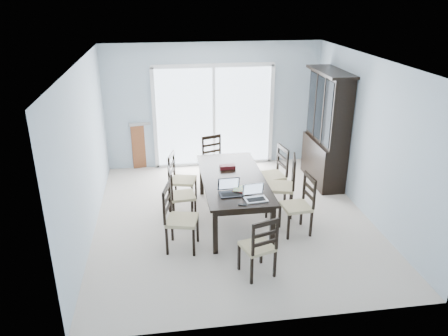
{
  "coord_description": "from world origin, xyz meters",
  "views": [
    {
      "loc": [
        -1.08,
        -6.38,
        3.57
      ],
      "look_at": [
        -0.15,
        0.0,
        0.92
      ],
      "focal_mm": 35.0,
      "sensor_mm": 36.0,
      "label": 1
    }
  ],
  "objects": [
    {
      "name": "floor",
      "position": [
        0.0,
        0.0,
        0.0
      ],
      "size": [
        5.0,
        5.0,
        0.0
      ],
      "primitive_type": "plane",
      "color": "beige",
      "rests_on": "ground"
    },
    {
      "name": "ceiling",
      "position": [
        0.0,
        0.0,
        2.6
      ],
      "size": [
        5.0,
        5.0,
        0.0
      ],
      "primitive_type": "plane",
      "rotation": [
        3.14,
        0.0,
        0.0
      ],
      "color": "white",
      "rests_on": "back_wall"
    },
    {
      "name": "back_wall",
      "position": [
        0.0,
        2.5,
        1.3
      ],
      "size": [
        4.5,
        0.02,
        2.6
      ],
      "primitive_type": "cube",
      "color": "#A5B7C5",
      "rests_on": "floor"
    },
    {
      "name": "wall_left",
      "position": [
        -2.25,
        0.0,
        1.3
      ],
      "size": [
        0.02,
        5.0,
        2.6
      ],
      "primitive_type": "cube",
      "color": "#A5B7C5",
      "rests_on": "floor"
    },
    {
      "name": "wall_right",
      "position": [
        2.25,
        0.0,
        1.3
      ],
      "size": [
        0.02,
        5.0,
        2.6
      ],
      "primitive_type": "cube",
      "color": "#A5B7C5",
      "rests_on": "floor"
    },
    {
      "name": "balcony",
      "position": [
        0.0,
        3.5,
        -0.05
      ],
      "size": [
        4.5,
        2.0,
        0.1
      ],
      "primitive_type": "cube",
      "color": "gray",
      "rests_on": "ground"
    },
    {
      "name": "railing",
      "position": [
        0.0,
        4.5,
        0.55
      ],
      "size": [
        4.5,
        0.06,
        1.1
      ],
      "primitive_type": "cube",
      "color": "#99999E",
      "rests_on": "balcony"
    },
    {
      "name": "dining_table",
      "position": [
        0.0,
        0.0,
        0.67
      ],
      "size": [
        1.0,
        2.2,
        0.75
      ],
      "color": "black",
      "rests_on": "floor"
    },
    {
      "name": "china_hutch",
      "position": [
        2.02,
        1.25,
        1.07
      ],
      "size": [
        0.5,
        1.38,
        2.2
      ],
      "color": "black",
      "rests_on": "floor"
    },
    {
      "name": "sliding_door",
      "position": [
        0.0,
        2.48,
        1.09
      ],
      "size": [
        2.52,
        0.05,
        2.18
      ],
      "color": "silver",
      "rests_on": "floor"
    },
    {
      "name": "chair_left_near",
      "position": [
        -0.97,
        -0.77,
        0.61
      ],
      "size": [
        0.53,
        0.52,
        1.15
      ],
      "rotation": [
        0.0,
        0.0,
        -1.8
      ],
      "color": "black",
      "rests_on": "floor"
    },
    {
      "name": "chair_left_mid",
      "position": [
        -0.91,
        0.1,
        0.55
      ],
      "size": [
        0.43,
        0.42,
        1.04
      ],
      "rotation": [
        0.0,
        0.0,
        -1.48
      ],
      "color": "black",
      "rests_on": "floor"
    },
    {
      "name": "chair_left_far",
      "position": [
        -0.86,
        0.7,
        0.58
      ],
      "size": [
        0.51,
        0.5,
        1.09
      ],
      "rotation": [
        0.0,
        0.0,
        -1.83
      ],
      "color": "black",
      "rests_on": "floor"
    },
    {
      "name": "chair_right_near",
      "position": [
        0.99,
        -0.58,
        0.58
      ],
      "size": [
        0.46,
        0.45,
        1.1
      ],
      "rotation": [
        0.0,
        0.0,
        1.67
      ],
      "color": "black",
      "rests_on": "floor"
    },
    {
      "name": "chair_right_mid",
      "position": [
        0.91,
        0.05,
        0.63
      ],
      "size": [
        0.56,
        0.55,
        1.2
      ],
      "rotation": [
        0.0,
        0.0,
        1.31
      ],
      "color": "black",
      "rests_on": "floor"
    },
    {
      "name": "chair_right_far",
      "position": [
        0.89,
        0.61,
        0.61
      ],
      "size": [
        0.51,
        0.5,
        1.15
      ],
      "rotation": [
        0.0,
        0.0,
        1.74
      ],
      "color": "black",
      "rests_on": "floor"
    },
    {
      "name": "chair_end_near",
      "position": [
        0.09,
        -1.65,
        0.55
      ],
      "size": [
        0.49,
        0.5,
        1.03
      ],
      "rotation": [
        0.0,
        0.0,
        0.31
      ],
      "color": "black",
      "rests_on": "floor"
    },
    {
      "name": "chair_end_far",
      "position": [
        -0.12,
        1.52,
        0.58
      ],
      "size": [
        0.53,
        0.53,
        1.09
      ],
      "rotation": [
        0.0,
        0.0,
        3.48
      ],
      "color": "black",
      "rests_on": "floor"
    },
    {
      "name": "laptop_dark",
      "position": [
        -0.14,
        -0.64,
        0.81
      ],
      "size": [
        0.34,
        0.25,
        0.23
      ],
      "rotation": [
        0.0,
        0.0,
        0.05
      ],
      "color": "black",
      "rests_on": "dining_table"
    },
    {
      "name": "laptop_silver",
      "position": [
        0.19,
        -0.87,
        0.8
      ],
      "size": [
        0.34,
        0.25,
        0.22
      ],
      "rotation": [
        0.0,
        0.0,
        0.1
      ],
      "color": "silver",
      "rests_on": "dining_table"
    },
    {
      "name": "book_stack",
      "position": [
        0.06,
        -0.55,
        0.77
      ],
      "size": [
        0.34,
        0.29,
        0.05
      ],
      "rotation": [
        0.0,
        0.0,
        -0.43
      ],
      "color": "maroon",
      "rests_on": "dining_table"
    },
    {
      "name": "cell_phone",
      "position": [
        -0.03,
        -0.99,
        0.76
      ],
      "size": [
        0.13,
        0.09,
        0.01
      ],
      "primitive_type": "cube",
      "rotation": [
        0.0,
        0.0,
        -0.32
      ],
      "color": "black",
      "rests_on": "dining_table"
    },
    {
      "name": "game_box",
      "position": [
        -0.03,
        0.36,
        0.78
      ],
      "size": [
        0.26,
        0.14,
        0.06
      ],
      "primitive_type": "cube",
      "rotation": [
        0.0,
        0.0,
        0.03
      ],
      "color": "#460E12",
      "rests_on": "dining_table"
    },
    {
      "name": "hot_tub",
      "position": [
        -0.97,
        3.45,
        0.51
      ],
      "size": [
        2.23,
        2.06,
        1.01
      ],
      "rotation": [
        0.0,
        0.0,
        0.19
      ],
      "color": "maroon",
      "rests_on": "balcony"
    }
  ]
}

